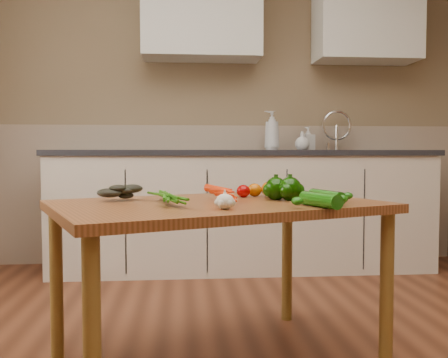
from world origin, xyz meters
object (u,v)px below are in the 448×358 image
at_px(leafy_greens, 120,190).
at_px(pepper_c, 290,189).
at_px(tomato_a, 243,191).
at_px(tomato_c, 270,189).
at_px(soap_bottle_b, 308,139).
at_px(pepper_a, 276,189).
at_px(soap_bottle_a, 272,131).
at_px(zucchini_b, 320,200).
at_px(garlic_bulb, 225,202).
at_px(zucchini_a, 326,196).
at_px(table, 217,220).
at_px(pepper_b, 274,189).
at_px(tomato_b, 255,190).
at_px(carrot_bunch, 206,194).
at_px(soap_bottle_c, 302,141).

height_order(leafy_greens, pepper_c, pepper_c).
relative_size(tomato_a, tomato_c, 0.82).
xyz_separation_m(soap_bottle_b, pepper_a, (-0.60, -1.81, -0.26)).
height_order(soap_bottle_a, zucchini_b, soap_bottle_a).
height_order(soap_bottle_a, pepper_c, soap_bottle_a).
relative_size(soap_bottle_a, garlic_bulb, 4.66).
height_order(garlic_bulb, zucchini_a, garlic_bulb).
xyz_separation_m(garlic_bulb, tomato_a, (0.12, 0.46, 0.00)).
bearing_deg(pepper_a, tomato_c, 89.80).
bearing_deg(table, tomato_c, 19.06).
bearing_deg(zucchini_b, tomato_a, 118.43).
height_order(pepper_b, tomato_b, pepper_b).
relative_size(carrot_bunch, pepper_b, 3.01).
height_order(pepper_c, zucchini_b, pepper_c).
bearing_deg(pepper_b, pepper_c, -73.93).
relative_size(leafy_greens, pepper_c, 1.87).
distance_m(soap_bottle_c, leafy_greens, 2.11).
height_order(soap_bottle_b, pepper_c, soap_bottle_b).
bearing_deg(tomato_c, leafy_greens, -167.75).
relative_size(tomato_a, tomato_b, 0.95).
bearing_deg(table, leafy_greens, 146.83).
xyz_separation_m(pepper_a, zucchini_a, (0.18, -0.14, -0.02)).
height_order(soap_bottle_a, pepper_a, soap_bottle_a).
bearing_deg(tomato_a, pepper_c, -41.99).
height_order(soap_bottle_c, garlic_bulb, soap_bottle_c).
bearing_deg(tomato_a, tomato_b, 39.78).
xyz_separation_m(soap_bottle_b, pepper_c, (-0.55, -1.84, -0.26)).
bearing_deg(carrot_bunch, tomato_a, 26.32).
height_order(carrot_bunch, tomato_c, tomato_c).
xyz_separation_m(soap_bottle_b, pepper_b, (-0.59, -1.70, -0.27)).
height_order(soap_bottle_b, leafy_greens, soap_bottle_b).
bearing_deg(pepper_b, zucchini_a, -56.20).
bearing_deg(leafy_greens, zucchini_a, -10.45).
xyz_separation_m(soap_bottle_c, garlic_bulb, (-0.78, -2.08, -0.26)).
xyz_separation_m(soap_bottle_a, soap_bottle_c, (0.23, -0.02, -0.08)).
bearing_deg(leafy_greens, tomato_b, 15.04).
bearing_deg(tomato_c, pepper_a, -90.20).
xyz_separation_m(table, soap_bottle_a, (0.56, 1.83, 0.45)).
height_order(soap_bottle_a, soap_bottle_b, soap_bottle_a).
relative_size(tomato_b, zucchini_a, 0.32).
distance_m(soap_bottle_b, soap_bottle_c, 0.09).
height_order(pepper_c, tomato_b, pepper_c).
bearing_deg(soap_bottle_c, zucchini_a, 86.55).
bearing_deg(pepper_c, zucchini_a, -39.82).
height_order(soap_bottle_b, zucchini_a, soap_bottle_b).
distance_m(table, soap_bottle_c, 2.01).
relative_size(tomato_c, zucchini_a, 0.37).
bearing_deg(zucchini_a, zucchini_b, -113.41).
bearing_deg(pepper_a, soap_bottle_b, 71.62).
xyz_separation_m(garlic_bulb, pepper_a, (0.25, 0.34, 0.02)).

